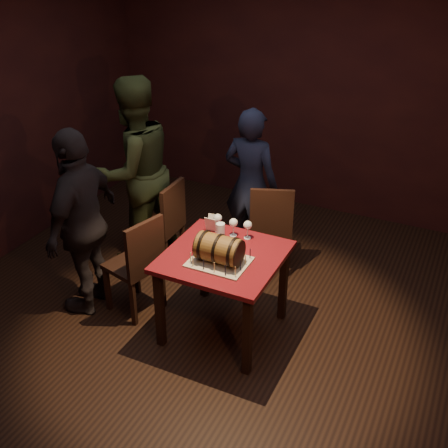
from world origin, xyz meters
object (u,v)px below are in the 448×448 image
Objects in this scene: wine_glass_left at (218,219)px; wine_glass_right at (248,226)px; chair_left_rear at (165,222)px; person_left_rear at (134,171)px; pint_of_ale at (221,232)px; chair_back at (271,224)px; wine_glass_mid at (233,223)px; pub_table at (224,266)px; person_left_front at (83,223)px; person_back at (251,184)px; chair_left_front at (139,261)px; barrel_cake at (219,249)px.

wine_glass_left and wine_glass_right have the same top height.
chair_left_rear is 0.50× the size of person_left_rear.
chair_left_rear reaches higher than pint_of_ale.
wine_glass_left is 0.85m from chair_left_rear.
chair_left_rear is (-0.93, -0.40, 0.00)m from chair_back.
wine_glass_mid is 0.17× the size of chair_left_rear.
wine_glass_left is 0.15m from wine_glass_mid.
wine_glass_right is 0.23m from pint_of_ale.
pub_table is 1.55m from person_left_rear.
wine_glass_left is 0.10× the size of person_left_front.
person_back is at bearing 47.33° from chair_left_rear.
person_back is (-0.20, 1.08, -0.05)m from pint_of_ale.
pub_table is 6.00× the size of pint_of_ale.
wine_glass_left is at bearing 125.47° from pint_of_ale.
pub_table is at bearing -101.73° from wine_glass_right.
wine_glass_mid is 0.17× the size of chair_left_front.
chair_left_rear is (-0.72, 0.30, -0.35)m from wine_glass_left.
pub_table is 1.26m from person_left_front.
pint_of_ale reaches higher than pub_table.
wine_glass_left reaches higher than pub_table.
chair_left_front is (-0.77, -1.10, 0.00)m from chair_back.
person_left_rear is at bearing 155.20° from pint_of_ale.
chair_back is at bearing 72.78° from wine_glass_left.
barrel_cake reaches higher than pint_of_ale.
chair_left_front is at bearing -151.40° from wine_glass_mid.
wine_glass_right is at bearing 84.02° from barrel_cake.
person_back reaches higher than chair_left_rear.
chair_back is at bearing 90.59° from barrel_cake.
wine_glass_mid is (0.15, -0.01, -0.00)m from wine_glass_left.
chair_back is 1.01m from chair_left_rear.
person_left_front reaches higher than pub_table.
barrel_cake is 0.43× the size of chair_left_rear.
person_left_front is at bearing -161.33° from pint_of_ale.
chair_back is 0.56× the size of person_left_front.
wine_glass_right is (0.27, -0.00, 0.00)m from wine_glass_left.
wine_glass_left is at bearing 123.20° from pub_table.
wine_glass_mid is at bearing 28.60° from chair_left_front.
wine_glass_right is at bearing -85.31° from chair_back.
person_left_rear reaches higher than person_left_front.
person_back is 0.93× the size of person_left_front.
person_left_front is (-1.23, -0.17, 0.19)m from pub_table.
person_back is (-0.39, 0.96, -0.10)m from wine_glass_right.
pint_of_ale is at bearing 23.66° from chair_left_front.
wine_glass_left is 0.27m from wine_glass_right.
chair_back is 0.60× the size of person_back.
chair_back is 0.50× the size of person_left_rear.
pint_of_ale is (-0.07, -0.10, -0.04)m from wine_glass_mid.
pub_table is at bearing -79.38° from wine_glass_mid.
pub_table is at bearing 91.01° from person_left_front.
chair_left_rear is (-0.92, 0.62, -0.12)m from pub_table.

